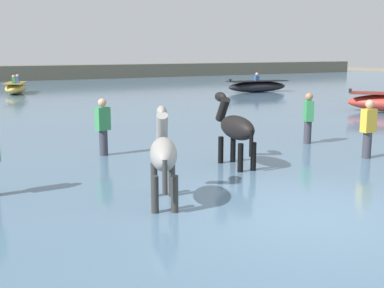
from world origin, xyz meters
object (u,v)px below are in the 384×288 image
boat_near_port (15,88)px  person_spectator_far (368,133)px  boat_mid_channel (257,86)px  horse_lead_grey (163,156)px  person_wading_mid (308,121)px  horse_trailing_black (235,129)px  person_onlooker_left (103,131)px

boat_near_port → person_spectator_far: bearing=-80.2°
boat_mid_channel → horse_lead_grey: bearing=-130.6°
horse_lead_grey → person_wading_mid: bearing=26.7°
boat_near_port → person_spectator_far: person_spectator_far is taller
horse_trailing_black → boat_near_port: (-0.73, 21.50, -0.47)m
person_spectator_far → horse_trailing_black: bearing=165.0°
horse_trailing_black → person_onlooker_left: bearing=130.4°
boat_mid_channel → person_wading_mid: 16.93m
boat_near_port → person_spectator_far: (3.84, -22.33, 0.26)m
person_onlooker_left → boat_mid_channel: bearing=42.5°
person_wading_mid → person_onlooker_left: bearing=167.1°
horse_lead_grey → boat_near_port: horse_lead_grey is taller
horse_trailing_black → boat_near_port: bearing=91.9°
person_wading_mid → person_spectator_far: same height
horse_lead_grey → person_spectator_far: (5.62, 0.79, -0.19)m
horse_trailing_black → horse_lead_grey: bearing=-147.1°
horse_trailing_black → person_onlooker_left: size_ratio=1.11×
boat_near_port → person_onlooker_left: person_onlooker_left is taller
horse_trailing_black → person_onlooker_left: (-2.09, 2.46, -0.21)m
horse_trailing_black → person_spectator_far: bearing=-15.0°
boat_mid_channel → person_onlooker_left: (-14.31, -13.12, 0.25)m
horse_lead_grey → boat_mid_channel: size_ratio=0.45×
boat_near_port → person_wading_mid: size_ratio=1.89×
horse_lead_grey → boat_near_port: 23.19m
boat_mid_channel → horse_trailing_black: bearing=-128.1°
horse_trailing_black → boat_near_port: horse_trailing_black is taller
horse_lead_grey → boat_mid_channel: 22.64m
horse_lead_grey → person_spectator_far: horse_lead_grey is taller
horse_trailing_black → person_wading_mid: (3.20, 1.25, -0.21)m
horse_trailing_black → boat_near_port: size_ratio=0.59×
horse_trailing_black → boat_mid_channel: bearing=51.9°
person_spectator_far → boat_mid_channel: bearing=61.0°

